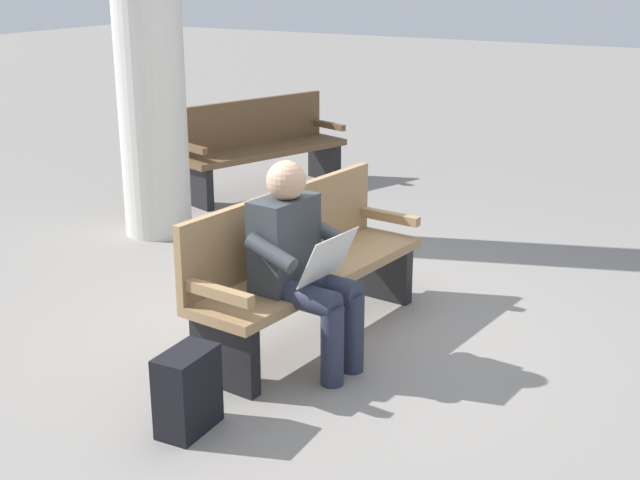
# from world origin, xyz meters

# --- Properties ---
(ground_plane) EXTENTS (40.00, 40.00, 0.00)m
(ground_plane) POSITION_xyz_m (0.00, 0.00, 0.00)
(ground_plane) COLOR gray
(bench_near) EXTENTS (1.84, 0.65, 0.90)m
(bench_near) POSITION_xyz_m (-0.01, -0.07, 0.46)
(bench_near) COLOR #9E7A51
(bench_near) RESTS_ON ground
(person_seated) EXTENTS (0.60, 0.60, 1.18)m
(person_seated) POSITION_xyz_m (0.35, 0.13, 0.63)
(person_seated) COLOR #33383D
(person_seated) RESTS_ON ground
(backpack) EXTENTS (0.34, 0.25, 0.42)m
(backpack) POSITION_xyz_m (1.25, 0.02, 0.21)
(backpack) COLOR black
(backpack) RESTS_ON ground
(bench_far) EXTENTS (1.86, 1.02, 0.90)m
(bench_far) POSITION_xyz_m (-2.78, -2.25, 0.46)
(bench_far) COLOR brown
(bench_far) RESTS_ON ground
(support_pillar) EXTENTS (0.56, 0.56, 3.73)m
(support_pillar) POSITION_xyz_m (-1.20, -2.23, 1.87)
(support_pillar) COLOR beige
(support_pillar) RESTS_ON ground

